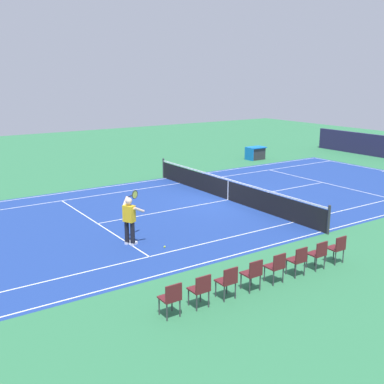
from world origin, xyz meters
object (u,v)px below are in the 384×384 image
(spectator_chair_5, at_px, (228,280))
(spectator_chair_0, at_px, (337,247))
(equipment_cart_tarped, at_px, (255,153))
(spectator_chair_4, at_px, (253,273))
(spectator_chair_6, at_px, (201,288))
(spectator_chair_1, at_px, (318,253))
(tennis_net, at_px, (228,189))
(spectator_chair_3, at_px, (276,266))
(spectator_chair_7, at_px, (171,297))
(tennis_player_near, at_px, (130,218))
(tennis_ball, at_px, (165,247))
(spectator_chair_2, at_px, (298,259))

(spectator_chair_5, bearing_deg, spectator_chair_0, 180.00)
(equipment_cart_tarped, bearing_deg, spectator_chair_0, 56.36)
(spectator_chair_4, distance_m, spectator_chair_6, 1.69)
(spectator_chair_1, height_order, spectator_chair_6, same)
(tennis_net, bearing_deg, spectator_chair_5, 51.66)
(spectator_chair_5, bearing_deg, spectator_chair_6, 0.00)
(spectator_chair_3, xyz_separation_m, spectator_chair_6, (2.53, 0.00, 0.00))
(spectator_chair_1, xyz_separation_m, spectator_chair_7, (5.06, 0.00, 0.00))
(spectator_chair_4, distance_m, spectator_chair_5, 0.84)
(spectator_chair_3, distance_m, spectator_chair_4, 0.84)
(spectator_chair_0, relative_size, equipment_cart_tarped, 0.70)
(equipment_cart_tarped, bearing_deg, tennis_player_near, 34.82)
(tennis_ball, distance_m, equipment_cart_tarped, 17.58)
(spectator_chair_0, height_order, equipment_cart_tarped, spectator_chair_0)
(tennis_player_near, bearing_deg, tennis_ball, 130.65)
(spectator_chair_2, relative_size, spectator_chair_4, 1.00)
(spectator_chair_1, height_order, spectator_chair_2, same)
(tennis_net, xyz_separation_m, spectator_chair_6, (6.98, 7.76, 0.03))
(tennis_net, relative_size, spectator_chair_7, 13.30)
(spectator_chair_6, distance_m, equipment_cart_tarped, 21.34)
(spectator_chair_0, relative_size, spectator_chair_4, 1.00)
(tennis_ball, height_order, spectator_chair_3, spectator_chair_3)
(spectator_chair_4, relative_size, equipment_cart_tarped, 0.70)
(spectator_chair_0, bearing_deg, tennis_ball, -47.98)
(spectator_chair_2, height_order, spectator_chair_4, same)
(tennis_ball, height_order, spectator_chair_0, spectator_chair_0)
(spectator_chair_3, height_order, spectator_chair_7, same)
(spectator_chair_2, xyz_separation_m, spectator_chair_6, (3.38, 0.00, 0.00))
(tennis_ball, relative_size, spectator_chair_2, 0.08)
(tennis_ball, bearing_deg, spectator_chair_2, 115.95)
(spectator_chair_2, relative_size, spectator_chair_7, 1.00)
(equipment_cart_tarped, bearing_deg, spectator_chair_7, 43.41)
(spectator_chair_4, xyz_separation_m, spectator_chair_5, (0.84, 0.00, 0.00))
(spectator_chair_3, distance_m, spectator_chair_5, 1.69)
(spectator_chair_0, distance_m, spectator_chair_1, 0.84)
(spectator_chair_0, height_order, spectator_chair_3, same)
(spectator_chair_0, bearing_deg, spectator_chair_2, 0.00)
(spectator_chair_1, xyz_separation_m, spectator_chair_2, (0.84, 0.00, 0.00))
(tennis_ball, distance_m, spectator_chair_7, 4.67)
(spectator_chair_0, xyz_separation_m, spectator_chair_3, (2.53, 0.00, 0.00))
(tennis_net, bearing_deg, tennis_player_near, 23.42)
(tennis_ball, relative_size, spectator_chair_7, 0.08)
(spectator_chair_4, bearing_deg, spectator_chair_7, 0.00)
(tennis_net, relative_size, tennis_player_near, 6.89)
(tennis_net, bearing_deg, spectator_chair_6, 48.02)
(spectator_chair_0, xyz_separation_m, spectator_chair_6, (5.06, 0.00, 0.00))
(tennis_player_near, bearing_deg, spectator_chair_4, 102.28)
(tennis_player_near, bearing_deg, tennis_net, -156.58)
(spectator_chair_0, xyz_separation_m, spectator_chair_1, (0.84, 0.00, 0.00))
(spectator_chair_5, bearing_deg, spectator_chair_1, 180.00)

